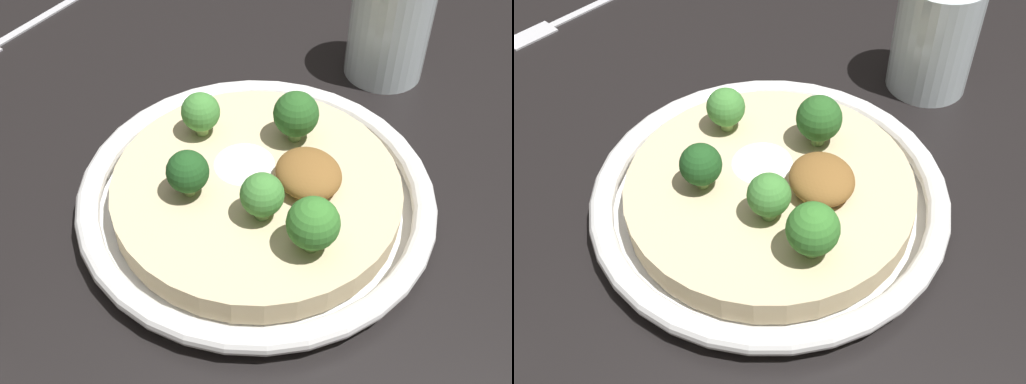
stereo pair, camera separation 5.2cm
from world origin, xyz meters
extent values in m
plane|color=black|center=(0.00, 0.00, 0.00)|extent=(6.00, 6.00, 0.00)
cylinder|color=white|center=(0.00, 0.00, 0.00)|extent=(0.27, 0.27, 0.01)
torus|color=white|center=(0.00, 0.00, 0.02)|extent=(0.29, 0.29, 0.02)
cylinder|color=#CCB78E|center=(0.00, 0.00, 0.02)|extent=(0.23, 0.23, 0.02)
cone|color=white|center=(-0.02, 0.00, 0.04)|extent=(0.05, 0.05, 0.01)
ellipsoid|color=brown|center=(0.02, 0.04, 0.04)|extent=(0.06, 0.05, 0.02)
cylinder|color=#759E4C|center=(0.08, 0.01, 0.04)|extent=(0.01, 0.01, 0.02)
sphere|color=#387A2D|center=(0.08, 0.01, 0.06)|extent=(0.04, 0.04, 0.04)
cylinder|color=#668E47|center=(-0.03, 0.05, 0.04)|extent=(0.02, 0.02, 0.02)
sphere|color=#285B23|center=(-0.03, 0.05, 0.06)|extent=(0.04, 0.04, 0.04)
cylinder|color=#668E47|center=(0.03, -0.01, 0.04)|extent=(0.02, 0.02, 0.02)
sphere|color=#428438|center=(0.03, -0.01, 0.05)|extent=(0.03, 0.03, 0.03)
cylinder|color=#84A856|center=(-0.01, -0.05, 0.04)|extent=(0.01, 0.01, 0.02)
sphere|color=#1E4C1E|center=(-0.01, -0.05, 0.06)|extent=(0.03, 0.03, 0.03)
cylinder|color=#84A856|center=(-0.07, -0.02, 0.04)|extent=(0.01, 0.01, 0.02)
sphere|color=#428438|center=(-0.07, -0.02, 0.05)|extent=(0.03, 0.03, 0.03)
cylinder|color=silver|center=(-0.12, 0.20, 0.06)|extent=(0.08, 0.08, 0.11)
cube|color=#B7B7BC|center=(-0.37, -0.10, 0.00)|extent=(0.07, 0.11, 0.00)
camera|label=1|loc=(0.32, -0.15, 0.40)|focal=45.00mm
camera|label=2|loc=(0.34, -0.10, 0.40)|focal=45.00mm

